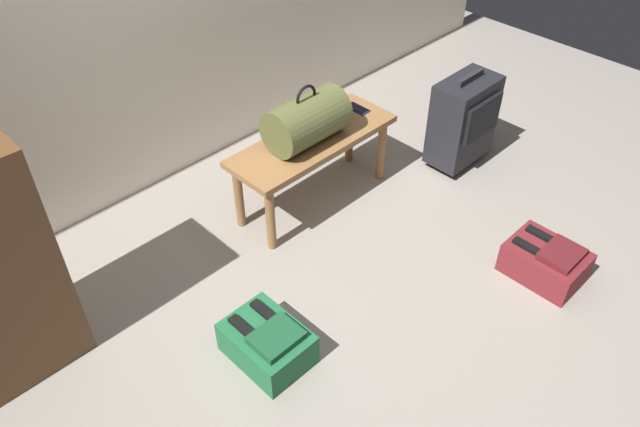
# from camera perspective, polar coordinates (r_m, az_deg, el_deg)

# --- Properties ---
(ground_plane) EXTENTS (6.60, 6.60, 0.00)m
(ground_plane) POSITION_cam_1_polar(r_m,az_deg,el_deg) (3.09, 4.36, -8.05)
(ground_plane) COLOR gray
(bench) EXTENTS (1.00, 0.36, 0.44)m
(bench) POSITION_cam_1_polar(r_m,az_deg,el_deg) (3.43, -0.63, 6.05)
(bench) COLOR olive
(bench) RESTS_ON ground
(duffel_bag_olive) EXTENTS (0.44, 0.26, 0.34)m
(duffel_bag_olive) POSITION_cam_1_polar(r_m,az_deg,el_deg) (3.29, -1.25, 8.59)
(duffel_bag_olive) COLOR #51562D
(duffel_bag_olive) RESTS_ON bench
(cell_phone) EXTENTS (0.07, 0.14, 0.01)m
(cell_phone) POSITION_cam_1_polar(r_m,az_deg,el_deg) (3.64, 3.48, 9.64)
(cell_phone) COLOR #191E4C
(cell_phone) RESTS_ON bench
(suitcase_upright_charcoal) EXTENTS (0.41, 0.26, 0.61)m
(suitcase_upright_charcoal) POSITION_cam_1_polar(r_m,az_deg,el_deg) (3.87, 13.09, 8.43)
(suitcase_upright_charcoal) COLOR black
(suitcase_upright_charcoal) RESTS_ON ground
(backpack_maroon) EXTENTS (0.28, 0.38, 0.21)m
(backpack_maroon) POSITION_cam_1_polar(r_m,az_deg,el_deg) (3.34, 20.10, -4.17)
(backpack_maroon) COLOR maroon
(backpack_maroon) RESTS_ON ground
(backpack_green) EXTENTS (0.28, 0.38, 0.21)m
(backpack_green) POSITION_cam_1_polar(r_m,az_deg,el_deg) (2.81, -4.85, -11.77)
(backpack_green) COLOR #1E6038
(backpack_green) RESTS_ON ground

